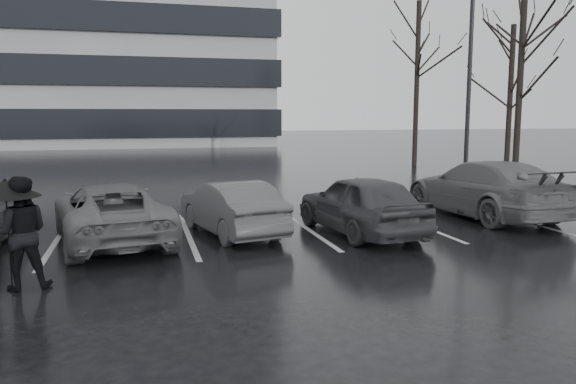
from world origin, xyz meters
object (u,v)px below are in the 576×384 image
(car_west_a, at_px, (231,207))
(lamp_post, at_px, (469,79))
(pedestrian_right, at_px, (20,233))
(tree_north, at_px, (417,84))
(car_west_b, at_px, (111,213))
(car_east, at_px, (484,188))
(tree_east, at_px, (520,82))
(car_main, at_px, (361,204))
(tree_ne, at_px, (510,98))

(car_west_a, height_order, lamp_post, lamp_post)
(pedestrian_right, relative_size, lamp_post, 0.21)
(tree_north, bearing_deg, car_west_b, -134.94)
(car_east, height_order, tree_east, tree_east)
(car_west_b, distance_m, tree_east, 17.99)
(pedestrian_right, distance_m, lamp_post, 15.49)
(car_east, xyz_separation_m, tree_east, (6.36, 7.21, 3.25))
(car_main, xyz_separation_m, tree_ne, (12.87, 12.41, 2.81))
(car_east, distance_m, pedestrian_right, 11.28)
(car_east, distance_m, tree_ne, 14.56)
(tree_ne, relative_size, tree_north, 0.82)
(car_west_a, xyz_separation_m, car_east, (6.87, 0.48, 0.14))
(car_main, height_order, tree_north, tree_north)
(pedestrian_right, height_order, tree_east, tree_east)
(car_main, distance_m, tree_ne, 18.10)
(tree_east, xyz_separation_m, tree_north, (-1.00, 7.00, 0.25))
(car_west_a, bearing_deg, car_west_b, -9.32)
(lamp_post, relative_size, tree_north, 1.00)
(pedestrian_right, xyz_separation_m, lamp_post, (12.88, 8.07, 3.01))
(car_west_a, distance_m, car_east, 6.89)
(car_main, distance_m, pedestrian_right, 7.10)
(car_west_b, relative_size, tree_ne, 0.65)
(car_main, relative_size, tree_north, 0.47)
(car_east, relative_size, tree_ne, 0.74)
(car_west_b, distance_m, lamp_post, 13.13)
(tree_east, xyz_separation_m, tree_ne, (2.50, 4.00, -0.50))
(tree_ne, bearing_deg, pedestrian_right, -142.68)
(car_west_b, relative_size, pedestrian_right, 2.57)
(car_west_b, relative_size, car_east, 0.88)
(pedestrian_right, bearing_deg, tree_north, -137.40)
(car_east, bearing_deg, car_west_a, 0.40)
(pedestrian_right, height_order, tree_ne, tree_ne)
(lamp_post, xyz_separation_m, tree_north, (3.15, 9.81, 0.36))
(car_west_b, xyz_separation_m, tree_north, (14.82, 14.86, 3.62))
(car_west_b, distance_m, tree_north, 21.30)
(car_west_a, distance_m, lamp_post, 10.82)
(car_east, bearing_deg, car_west_b, 0.33)
(pedestrian_right, bearing_deg, car_east, -166.53)
(tree_ne, bearing_deg, tree_east, -122.01)
(car_west_a, bearing_deg, tree_ne, -156.41)
(car_west_a, relative_size, tree_north, 0.43)
(car_main, xyz_separation_m, car_west_a, (-2.86, 0.72, -0.08))
(tree_ne, height_order, tree_north, tree_north)
(car_east, relative_size, pedestrian_right, 2.92)
(car_west_a, distance_m, tree_north, 19.46)
(car_main, relative_size, car_west_b, 0.89)
(pedestrian_right, distance_m, tree_ne, 24.69)
(car_west_b, bearing_deg, tree_north, -144.95)
(car_main, xyz_separation_m, tree_east, (10.37, 8.41, 3.31))
(tree_north, bearing_deg, car_main, -121.31)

